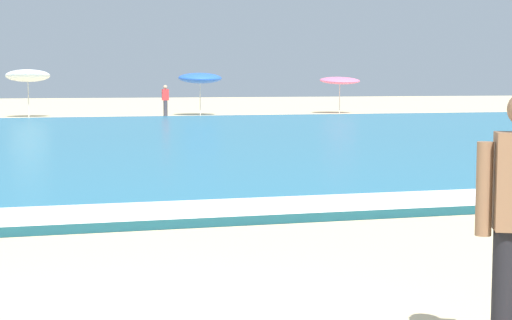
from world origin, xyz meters
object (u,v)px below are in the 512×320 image
Objects in this scene: beach_umbrella_3 at (340,81)px; beach_umbrella_1 at (28,76)px; beachgoer_near_row_left at (165,100)px; beach_umbrella_2 at (200,78)px.

beach_umbrella_1 is at bearing -177.91° from beach_umbrella_3.
beachgoer_near_row_left is (6.38, -2.28, -1.18)m from beach_umbrella_1.
beach_umbrella_3 is 1.41× the size of beachgoer_near_row_left.
beach_umbrella_2 is at bearing 0.14° from beach_umbrella_1.
beachgoer_near_row_left is at bearing -164.09° from beach_umbrella_3.
beachgoer_near_row_left is (-10.11, -2.88, -0.95)m from beach_umbrella_3.
beach_umbrella_1 is 1.53× the size of beachgoer_near_row_left.
beach_umbrella_3 is at bearing 2.09° from beach_umbrella_1.
beach_umbrella_1 is 1.08× the size of beach_umbrella_3.
beach_umbrella_2 is (8.56, 0.02, -0.11)m from beach_umbrella_1.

